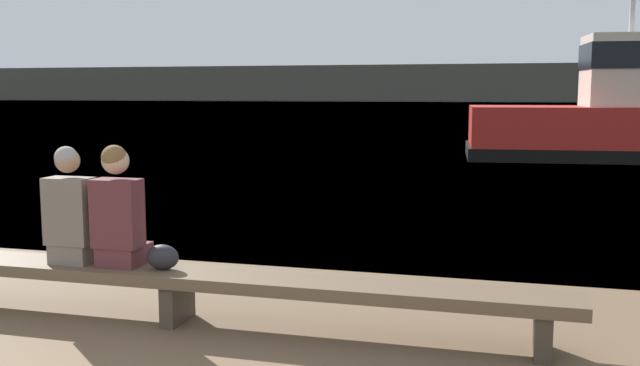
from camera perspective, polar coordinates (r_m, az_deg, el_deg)
name	(u,v)px	position (r m, az deg, el deg)	size (l,w,h in m)	color
water_surface	(497,102)	(127.14, 13.98, 6.34)	(240.00, 240.00, 0.00)	#386084
far_shoreline	(498,83)	(127.81, 14.03, 7.76)	(600.00, 12.00, 6.30)	#4C4C42
bench_main	(177,280)	(5.95, -11.37, -7.59)	(6.30, 0.49, 0.43)	brown
person_left	(71,212)	(6.33, -19.28, -2.22)	(0.39, 0.39, 0.99)	#70665B
person_right	(119,212)	(6.08, -15.81, -2.23)	(0.39, 0.40, 1.01)	#56282D
shopping_bag	(163,257)	(5.95, -12.48, -5.81)	(0.28, 0.17, 0.21)	#232328
tugboat_red	(625,120)	(21.36, 23.24, 4.63)	(8.56, 3.99, 6.02)	red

